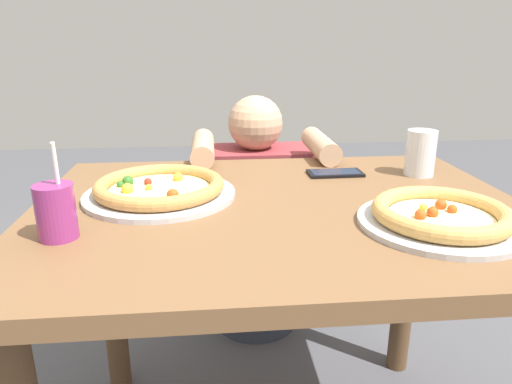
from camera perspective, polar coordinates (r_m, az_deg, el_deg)
dining_table at (r=1.11m, az=2.87°, el=-7.41°), size 1.12×0.84×0.75m
pizza_near at (r=1.00m, az=21.72°, el=-2.76°), size 0.33×0.33×0.05m
pizza_far at (r=1.13m, az=-11.75°, el=0.40°), size 0.36×0.36×0.04m
drink_cup_colored at (r=0.94m, az=-23.33°, el=-2.19°), size 0.07×0.07×0.19m
water_cup_clear at (r=1.35m, az=19.53°, el=4.58°), size 0.08×0.08×0.12m
cell_phone at (r=1.31m, az=9.69°, el=2.30°), size 0.15×0.08×0.01m
diner_seated at (r=1.80m, az=-0.04°, el=-4.74°), size 0.44×0.54×0.92m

